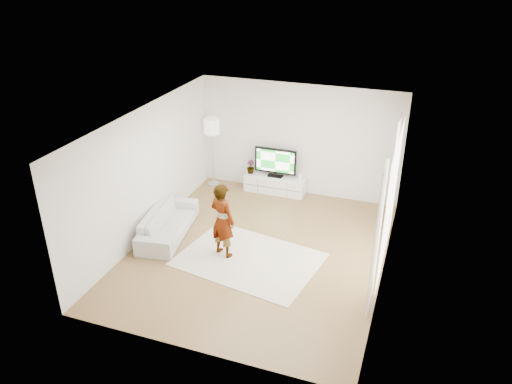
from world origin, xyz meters
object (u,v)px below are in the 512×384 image
(sofa, at_px, (168,223))
(media_console, at_px, (275,184))
(player, at_px, (222,220))
(television, at_px, (275,161))
(rug, at_px, (249,259))
(floor_lamp, at_px, (212,129))

(sofa, bearing_deg, media_console, -38.04)
(media_console, bearing_deg, player, -91.95)
(television, bearing_deg, media_console, -90.00)
(media_console, relative_size, rug, 0.57)
(floor_lamp, bearing_deg, player, -62.76)
(media_console, distance_m, television, 0.62)
(television, xyz_separation_m, floor_lamp, (-1.67, -0.09, 0.69))
(television, bearing_deg, floor_lamp, -176.83)
(sofa, bearing_deg, player, -111.86)
(sofa, bearing_deg, rug, -108.70)
(media_console, bearing_deg, rug, -81.80)
(media_console, bearing_deg, television, 90.00)
(television, relative_size, sofa, 0.53)
(rug, xyz_separation_m, floor_lamp, (-2.12, 3.05, 1.52))
(floor_lamp, bearing_deg, rug, -55.21)
(rug, bearing_deg, television, 98.13)
(rug, xyz_separation_m, player, (-0.56, 0.01, 0.79))
(television, bearing_deg, player, -91.93)
(floor_lamp, bearing_deg, television, 3.17)
(rug, distance_m, player, 0.97)
(rug, height_order, player, player)
(television, height_order, sofa, television)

